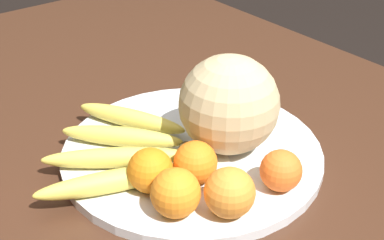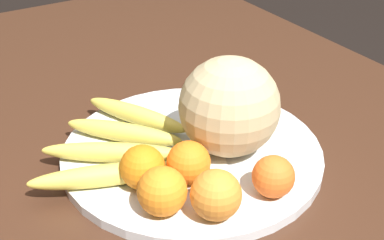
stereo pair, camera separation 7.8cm
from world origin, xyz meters
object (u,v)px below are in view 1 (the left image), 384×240
kitchen_table (195,220)px  orange_front_right (281,171)px  produce_tag (221,165)px  banana_bunch (121,148)px  orange_back_left (151,171)px  orange_mid_center (176,193)px  orange_back_right (195,163)px  fruit_bowl (192,152)px  orange_front_left (230,193)px  melon (229,104)px

kitchen_table → orange_front_right: bearing=30.1°
produce_tag → banana_bunch: bearing=-111.5°
orange_back_left → produce_tag: orange_back_left is taller
banana_bunch → orange_mid_center: (0.15, -0.01, 0.02)m
orange_front_right → orange_mid_center: 0.15m
banana_bunch → orange_back_left: orange_back_left is taller
banana_bunch → orange_front_right: size_ratio=4.70×
orange_back_left → orange_back_right: orange_back_left is taller
orange_mid_center → produce_tag: orange_mid_center is taller
produce_tag → fruit_bowl: bearing=-149.4°
banana_bunch → orange_front_right: (0.19, 0.13, 0.01)m
fruit_bowl → orange_back_right: (0.06, -0.04, 0.04)m
orange_front_left → orange_back_left: orange_front_left is taller
kitchen_table → orange_back_right: (0.02, -0.02, 0.13)m
melon → orange_front_right: 0.13m
orange_mid_center → produce_tag: (-0.04, 0.11, -0.03)m
melon → banana_bunch: 0.17m
orange_back_right → kitchen_table: bearing=141.1°
orange_front_right → produce_tag: 0.10m
orange_back_right → fruit_bowl: bearing=145.0°
melon → orange_front_left: size_ratio=2.25×
orange_back_left → produce_tag: size_ratio=0.70×
fruit_bowl → orange_front_right: orange_front_right is taller
produce_tag → orange_back_right: bearing=-60.5°
orange_back_right → orange_front_right: bearing=43.7°
orange_back_left → produce_tag: bearing=81.6°
orange_front_left → produce_tag: size_ratio=0.75×
orange_front_left → orange_back_left: size_ratio=1.06×
orange_front_left → orange_mid_center: 0.07m
kitchen_table → orange_front_left: bearing=-14.8°
banana_bunch → orange_back_right: size_ratio=4.44×
fruit_bowl → orange_back_right: orange_back_right is taller
melon → orange_back_left: bearing=-84.5°
kitchen_table → orange_back_right: orange_back_right is taller
orange_front_right → orange_mid_center: bearing=-108.1°
produce_tag → orange_back_left: bearing=-73.6°
orange_mid_center → orange_back_left: bearing=177.1°
melon → orange_back_right: melon is taller
orange_mid_center → produce_tag: bearing=110.2°
orange_front_left → orange_mid_center: (-0.04, -0.05, -0.00)m
banana_bunch → orange_back_left: 0.09m
fruit_bowl → melon: (0.03, 0.04, 0.08)m
orange_front_right → orange_back_right: (-0.08, -0.08, 0.00)m
orange_front_right → melon: bearing=174.9°
melon → produce_tag: (0.03, -0.04, -0.07)m
kitchen_table → produce_tag: produce_tag is taller
fruit_bowl → orange_back_right: bearing=-35.0°
kitchen_table → orange_front_right: size_ratio=29.36×
orange_back_right → produce_tag: orange_back_right is taller
fruit_bowl → produce_tag: 0.06m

